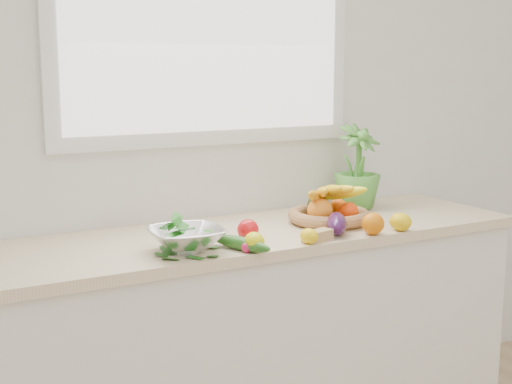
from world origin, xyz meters
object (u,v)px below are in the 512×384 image
eggplant (337,223)px  colander_with_spinach (186,233)px  apple (248,230)px  cucumber (241,243)px  potted_herb (357,166)px  fruit_basket (329,211)px

eggplant → colander_with_spinach: colander_with_spinach is taller
eggplant → apple: bearing=168.7°
cucumber → potted_herb: size_ratio=0.71×
fruit_basket → colander_with_spinach: size_ratio=1.38×
fruit_basket → colander_with_spinach: (-0.67, -0.14, 0.02)m
potted_herb → cucumber: bearing=-153.4°
cucumber → fruit_basket: bearing=22.4°
potted_herb → eggplant: bearing=-135.3°
cucumber → colander_with_spinach: (-0.17, 0.07, 0.04)m
colander_with_spinach → eggplant: bearing=-2.5°
eggplant → fruit_basket: bearing=64.8°
eggplant → potted_herb: 0.51m
colander_with_spinach → potted_herb: bearing=18.7°
potted_herb → fruit_basket: size_ratio=0.97×
apple → colander_with_spinach: 0.26m
cucumber → colander_with_spinach: colander_with_spinach is taller
cucumber → eggplant: bearing=5.5°
cucumber → potted_herb: potted_herb is taller
potted_herb → colander_with_spinach: size_ratio=1.33×
cucumber → fruit_basket: size_ratio=0.69×
cucumber → colander_with_spinach: 0.19m
fruit_basket → eggplant: bearing=-115.2°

